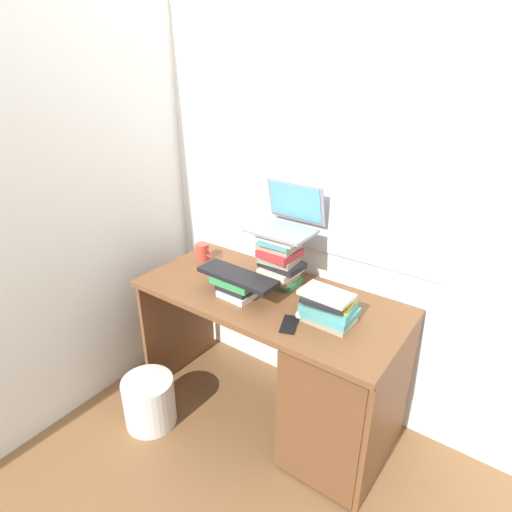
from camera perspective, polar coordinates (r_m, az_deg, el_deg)
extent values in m
plane|color=brown|center=(2.65, 1.53, -19.50)|extent=(6.00, 6.00, 0.00)
cube|color=white|center=(2.27, 7.17, 10.58)|extent=(6.00, 0.05, 2.60)
cube|color=silver|center=(2.12, 13.28, 9.47)|extent=(0.90, 0.01, 0.80)
cube|color=silver|center=(2.58, -15.76, 11.67)|extent=(0.05, 6.00, 2.60)
cube|color=brown|center=(2.19, 1.75, -5.46)|extent=(1.36, 0.63, 0.03)
cube|color=brown|center=(2.76, -10.01, -8.05)|extent=(0.02, 0.58, 0.73)
cube|color=brown|center=(2.20, 17.03, -19.10)|extent=(0.02, 0.58, 0.73)
cube|color=brown|center=(2.23, 11.28, -17.70)|extent=(0.41, 0.54, 0.70)
cube|color=#338C4C|center=(2.28, 3.31, -3.26)|extent=(0.20, 0.15, 0.03)
cube|color=gray|center=(2.27, 3.04, -2.57)|extent=(0.19, 0.17, 0.03)
cube|color=beige|center=(2.25, 3.23, -1.91)|extent=(0.18, 0.19, 0.04)
cube|color=black|center=(2.23, 3.46, -1.10)|extent=(0.22, 0.16, 0.03)
cube|color=gray|center=(2.22, 3.10, -0.38)|extent=(0.19, 0.15, 0.03)
cube|color=#B22D33|center=(2.20, 3.12, 0.43)|extent=(0.19, 0.18, 0.04)
cube|color=gray|center=(2.20, 3.02, 1.44)|extent=(0.19, 0.16, 0.03)
cube|color=teal|center=(2.18, 3.31, 2.01)|extent=(0.18, 0.19, 0.02)
cube|color=beige|center=(2.17, 3.53, 2.78)|extent=(0.21, 0.19, 0.04)
cube|color=white|center=(2.17, -2.34, -4.92)|extent=(0.18, 0.16, 0.03)
cube|color=black|center=(2.16, -2.67, -4.08)|extent=(0.18, 0.12, 0.03)
cube|color=#338C4C|center=(2.15, -2.51, -3.18)|extent=(0.22, 0.17, 0.03)
cube|color=gray|center=(2.00, 9.58, -8.28)|extent=(0.22, 0.16, 0.02)
cube|color=teal|center=(2.00, 9.79, -7.34)|extent=(0.22, 0.18, 0.03)
cube|color=teal|center=(1.98, 9.51, -6.50)|extent=(0.24, 0.19, 0.03)
cube|color=yellow|center=(1.97, 9.88, -5.90)|extent=(0.20, 0.14, 0.02)
cube|color=black|center=(1.95, 9.34, -5.50)|extent=(0.21, 0.18, 0.02)
cube|color=beige|center=(1.94, 9.29, -5.01)|extent=(0.23, 0.15, 0.02)
cube|color=gray|center=(2.16, 3.26, 3.35)|extent=(0.32, 0.22, 0.01)
cube|color=gray|center=(2.23, 5.27, 7.09)|extent=(0.32, 0.06, 0.21)
cube|color=#59A5E5|center=(2.23, 5.18, 7.09)|extent=(0.29, 0.05, 0.19)
cube|color=black|center=(2.13, -2.46, -2.65)|extent=(0.42, 0.15, 0.02)
ellipsoid|color=#A5A8AD|center=(2.02, 6.25, -7.47)|extent=(0.06, 0.10, 0.04)
cylinder|color=#B23F33|center=(2.55, -7.09, 0.58)|extent=(0.08, 0.08, 0.10)
torus|color=#B23F33|center=(2.51, -6.22, 0.40)|extent=(0.05, 0.01, 0.05)
cube|color=black|center=(1.96, 4.40, -8.97)|extent=(0.11, 0.15, 0.01)
cylinder|color=silver|center=(2.56, -13.87, -18.10)|extent=(0.28, 0.28, 0.28)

